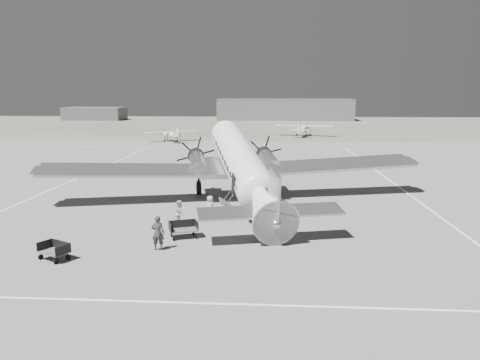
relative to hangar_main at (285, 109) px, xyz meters
name	(u,v)px	position (x,y,z in m)	size (l,w,h in m)	color
ground	(260,214)	(-5.00, -120.00, -3.30)	(260.00, 260.00, 0.00)	slate
taxi_line_near	(251,305)	(-5.00, -134.00, -3.29)	(60.00, 0.15, 0.01)	silver
taxi_line_right	(440,217)	(7.00, -120.00, -3.29)	(0.15, 80.00, 0.01)	silver
taxi_line_left	(66,183)	(-23.00, -110.00, -3.29)	(0.15, 60.00, 0.01)	silver
taxi_line_horizon	(266,148)	(-5.00, -80.00, -3.29)	(90.00, 0.15, 0.01)	silver
grass_infield	(268,125)	(-5.00, -25.00, -3.30)	(260.00, 90.00, 0.01)	#686558
hangar_main	(285,109)	(0.00, 0.00, 0.00)	(42.00, 14.00, 6.60)	#5C5C5C
shed_secondary	(95,114)	(-60.00, -5.00, -1.30)	(18.00, 10.00, 4.00)	#4F4F4F
dc3_airliner	(242,166)	(-6.39, -117.26, -0.46)	(29.82, 20.69, 5.68)	#B8B8BB
light_plane_left	(171,136)	(-21.43, -71.48, -2.33)	(9.37, 7.60, 1.95)	silver
light_plane_right	(304,130)	(2.04, -59.30, -2.10)	(11.54, 9.36, 2.40)	silver
baggage_cart_near	(183,230)	(-9.19, -125.63, -2.83)	(1.66, 1.17, 0.94)	#4F4F4F
baggage_cart_far	(54,251)	(-14.87, -129.64, -2.87)	(1.54, 1.09, 0.87)	#4F4F4F
ground_crew	(158,233)	(-10.12, -127.82, -2.38)	(0.67, 0.44, 1.85)	#2F2F2F
ramp_agent	(180,213)	(-9.84, -123.25, -2.49)	(0.79, 0.61, 1.62)	#ACACAA
passenger	(210,207)	(-8.21, -121.39, -2.54)	(0.74, 0.48, 1.52)	#B5B5B3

